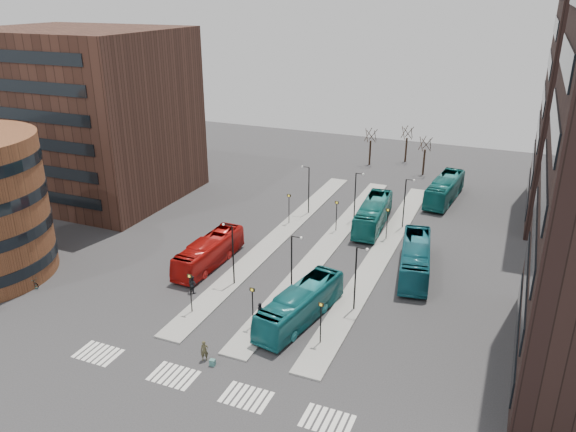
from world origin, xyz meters
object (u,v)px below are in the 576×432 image
at_px(red_bus, 209,252).
at_px(teal_bus_a, 300,305).
at_px(commuter_a, 192,284).
at_px(commuter_b, 260,313).
at_px(suitcase, 212,363).
at_px(teal_bus_b, 373,214).
at_px(teal_bus_c, 415,258).
at_px(commuter_c, 297,295).
at_px(traveller, 204,351).
at_px(teal_bus_d, 445,189).
at_px(bicycle_far, 31,283).

xyz_separation_m(red_bus, teal_bus_a, (12.52, -6.09, 0.06)).
distance_m(commuter_a, commuter_b, 8.34).
bearing_deg(suitcase, teal_bus_b, 77.14).
bearing_deg(teal_bus_c, commuter_c, -140.37).
xyz_separation_m(suitcase, teal_bus_b, (4.12, 30.98, 1.35)).
xyz_separation_m(teal_bus_b, commuter_a, (-11.43, -22.02, -0.76)).
distance_m(teal_bus_c, traveller, 23.88).
distance_m(teal_bus_a, teal_bus_d, 35.70).
bearing_deg(red_bus, suitcase, -57.95).
bearing_deg(teal_bus_a, teal_bus_d, 88.94).
height_order(commuter_a, bicycle_far, commuter_a).
bearing_deg(bicycle_far, red_bus, -52.09).
relative_size(red_bus, teal_bus_c, 0.92).
relative_size(teal_bus_a, bicycle_far, 5.91).
height_order(commuter_a, commuter_c, commuter_a).
bearing_deg(teal_bus_a, commuter_b, -142.24).
xyz_separation_m(teal_bus_a, commuter_a, (-11.11, 0.55, -0.68)).
bearing_deg(teal_bus_c, teal_bus_b, 115.81).
xyz_separation_m(red_bus, traveller, (7.84, -14.14, -0.64)).
bearing_deg(teal_bus_d, traveller, -99.61).
height_order(teal_bus_b, commuter_c, teal_bus_b).
bearing_deg(red_bus, traveller, -59.96).
distance_m(teal_bus_d, bicycle_far, 51.46).
height_order(suitcase, teal_bus_a, teal_bus_a).
bearing_deg(suitcase, commuter_a, 123.93).
xyz_separation_m(suitcase, teal_bus_d, (10.64, 43.45, 1.37)).
distance_m(commuter_a, commuter_c, 9.93).
distance_m(red_bus, teal_bus_d, 34.83).
bearing_deg(commuter_b, bicycle_far, 92.89).
distance_m(red_bus, commuter_c, 11.67).
xyz_separation_m(red_bus, commuter_b, (9.46, -7.70, -0.55)).
height_order(traveller, commuter_c, traveller).
bearing_deg(commuter_c, red_bus, -89.99).
relative_size(red_bus, traveller, 6.31).
height_order(teal_bus_d, commuter_b, teal_bus_d).
xyz_separation_m(teal_bus_c, bicycle_far, (-33.14, -17.28, -1.12)).
relative_size(teal_bus_d, commuter_a, 6.90).
distance_m(suitcase, commuter_b, 6.88).
relative_size(teal_bus_a, teal_bus_b, 0.95).
height_order(suitcase, commuter_c, commuter_c).
bearing_deg(suitcase, teal_bus_d, 70.95).
distance_m(suitcase, commuter_c, 11.31).
height_order(teal_bus_d, traveller, teal_bus_d).
distance_m(teal_bus_a, teal_bus_c, 14.55).
relative_size(suitcase, traveller, 0.31).
bearing_deg(red_bus, commuter_c, -16.23).
bearing_deg(traveller, commuter_a, 92.83).
xyz_separation_m(teal_bus_a, teal_bus_d, (6.85, 35.04, 0.10)).
height_order(suitcase, bicycle_far, bicycle_far).
height_order(teal_bus_c, commuter_b, teal_bus_c).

